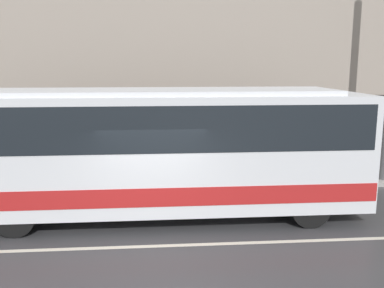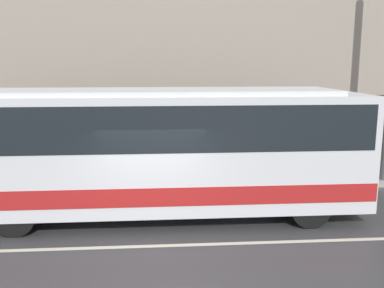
# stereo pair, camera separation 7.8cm
# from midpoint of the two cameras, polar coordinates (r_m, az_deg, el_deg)

# --- Properties ---
(ground_plane) EXTENTS (60.00, 60.00, 0.00)m
(ground_plane) POSITION_cam_midpoint_polar(r_m,az_deg,el_deg) (9.73, -5.47, -13.42)
(ground_plane) COLOR #38383A
(sidewalk) EXTENTS (60.00, 2.69, 0.13)m
(sidewalk) POSITION_cam_midpoint_polar(r_m,az_deg,el_deg) (14.75, -5.26, -4.69)
(sidewalk) COLOR #A09E99
(sidewalk) RESTS_ON ground_plane
(lane_stripe) EXTENTS (54.00, 0.14, 0.01)m
(lane_stripe) POSITION_cam_midpoint_polar(r_m,az_deg,el_deg) (9.73, -5.47, -13.40)
(lane_stripe) COLOR beige
(lane_stripe) RESTS_ON ground_plane
(transit_bus) EXTENTS (11.05, 2.49, 3.33)m
(transit_bus) POSITION_cam_midpoint_polar(r_m,az_deg,el_deg) (11.00, -5.89, -0.33)
(transit_bus) COLOR silver
(transit_bus) RESTS_ON ground_plane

